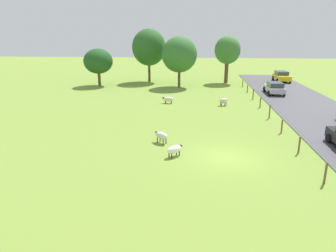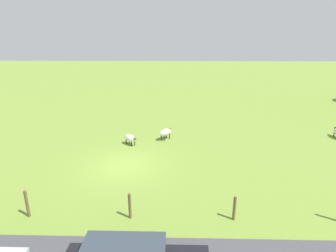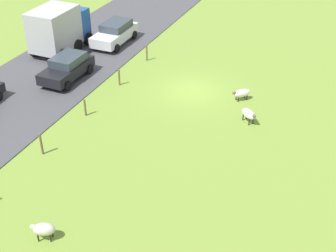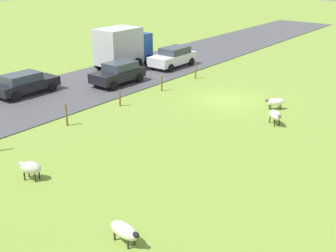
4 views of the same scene
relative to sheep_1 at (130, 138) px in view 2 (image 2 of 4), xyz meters
name	(u,v)px [view 2 (image 2 of 4)]	position (x,y,z in m)	size (l,w,h in m)	color
ground_plane	(125,166)	(3.25, 0.16, -0.48)	(160.00, 160.00, 0.00)	olive
sheep_1	(130,138)	(0.00, 0.00, 0.00)	(1.15, 1.14, 0.72)	white
sheep_3	(165,132)	(-1.09, 2.40, 0.08)	(1.16, 1.08, 0.82)	silver
fence_post_0	(27,204)	(8.00, -2.96, 0.12)	(0.12, 0.12, 1.20)	brown
fence_post_1	(130,206)	(8.00, 1.26, 0.09)	(0.12, 0.12, 1.14)	brown
fence_post_2	(234,208)	(8.00, 5.48, 0.05)	(0.12, 0.12, 1.07)	brown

